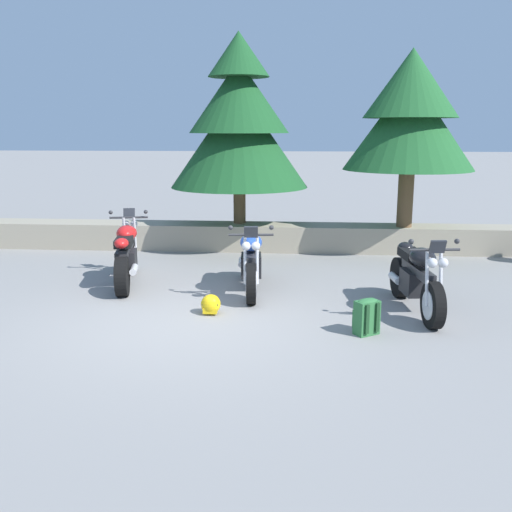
{
  "coord_description": "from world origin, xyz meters",
  "views": [
    {
      "loc": [
        1.5,
        -7.36,
        2.55
      ],
      "look_at": [
        0.83,
        1.2,
        0.65
      ],
      "focal_mm": 40.46,
      "sensor_mm": 36.0,
      "label": 1
    }
  ],
  "objects": [
    {
      "name": "ground_plane",
      "position": [
        0.0,
        0.0,
        0.0
      ],
      "size": [
        120.0,
        120.0,
        0.0
      ],
      "primitive_type": "plane",
      "color": "gray"
    },
    {
      "name": "stone_wall",
      "position": [
        0.0,
        4.8,
        0.28
      ],
      "size": [
        36.0,
        0.8,
        0.55
      ],
      "primitive_type": "cube",
      "color": "gray",
      "rests_on": "ground"
    },
    {
      "name": "motorcycle_red_near_left",
      "position": [
        -1.38,
        1.83,
        0.49
      ],
      "size": [
        0.79,
        2.05,
        1.18
      ],
      "color": "black",
      "rests_on": "ground"
    },
    {
      "name": "motorcycle_blue_centre",
      "position": [
        0.73,
        1.53,
        0.49
      ],
      "size": [
        0.67,
        2.07,
        1.18
      ],
      "color": "black",
      "rests_on": "ground"
    },
    {
      "name": "motorcycle_black_far_right",
      "position": [
        3.15,
        0.65,
        0.49
      ],
      "size": [
        0.7,
        2.06,
        1.18
      ],
      "color": "black",
      "rests_on": "ground"
    },
    {
      "name": "rider_backpack",
      "position": [
        2.35,
        -0.33,
        0.24
      ],
      "size": [
        0.35,
        0.34,
        0.47
      ],
      "color": "#2D6B38",
      "rests_on": "ground"
    },
    {
      "name": "rider_helmet",
      "position": [
        0.26,
        0.32,
        0.14
      ],
      "size": [
        0.28,
        0.28,
        0.28
      ],
      "color": "yellow",
      "rests_on": "ground"
    },
    {
      "name": "pine_tree_mid_left",
      "position": [
        0.18,
        4.93,
        2.67
      ],
      "size": [
        2.9,
        2.9,
        3.94
      ],
      "color": "brown",
      "rests_on": "stone_wall"
    },
    {
      "name": "pine_tree_mid_right",
      "position": [
        3.65,
        4.72,
        2.86
      ],
      "size": [
        2.63,
        2.63,
        3.56
      ],
      "color": "brown",
      "rests_on": "stone_wall"
    }
  ]
}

